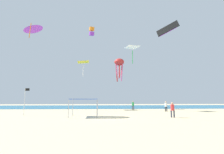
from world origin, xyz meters
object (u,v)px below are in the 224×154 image
object	(u,v)px
person_near_tent	(166,105)
kite_octopus_red	(119,63)
banner_flag	(25,99)
kite_box_orange	(92,31)
canopy_tent	(84,100)
kite_diamond_yellow	(83,63)
person_central	(133,105)
person_leftmost	(172,108)
kite_delta_purple	(33,28)
kite_diamond_white	(132,48)
kite_parafoil_black	(168,29)

from	to	relation	value
person_near_tent	kite_octopus_red	size ratio (longest dim) A/B	0.27
banner_flag	kite_box_orange	xyz separation A→B (m)	(7.77, 18.91, 17.28)
kite_octopus_red	kite_box_orange	xyz separation A→B (m)	(-7.65, -5.74, 7.10)
banner_flag	canopy_tent	bearing A→B (deg)	-15.24
kite_diamond_yellow	person_central	bearing A→B (deg)	74.90
person_leftmost	kite_diamond_yellow	xyz separation A→B (m)	(-12.63, 18.10, 9.18)
person_near_tent	person_leftmost	world-z (taller)	same
kite_box_orange	kite_delta_purple	bearing A→B (deg)	45.96
kite_box_orange	kite_diamond_white	size ratio (longest dim) A/B	0.68
kite_diamond_yellow	canopy_tent	bearing A→B (deg)	4.72
person_leftmost	kite_octopus_red	bearing A→B (deg)	-62.17
kite_octopus_red	kite_delta_purple	xyz separation A→B (m)	(-15.47, -23.34, 0.47)
person_central	kite_diamond_white	xyz separation A→B (m)	(-0.17, -1.18, 11.71)
kite_octopus_red	kite_diamond_white	distance (m)	14.13
canopy_tent	kite_parafoil_black	size ratio (longest dim) A/B	0.88
canopy_tent	kite_diamond_white	xyz separation A→B (m)	(8.56, 12.83, 10.66)
banner_flag	kite_delta_purple	bearing A→B (deg)	92.01
person_leftmost	kite_diamond_yellow	size ratio (longest dim) A/B	0.52
kite_parafoil_black	kite_octopus_red	size ratio (longest dim) A/B	0.58
kite_diamond_yellow	kite_box_orange	world-z (taller)	kite_box_orange
kite_parafoil_black	kite_delta_purple	distance (m)	24.48
person_near_tent	person_central	bearing A→B (deg)	-68.78
kite_delta_purple	kite_box_orange	bearing A→B (deg)	-28.99
banner_flag	kite_delta_purple	distance (m)	10.74
kite_parafoil_black	kite_box_orange	world-z (taller)	kite_box_orange
person_leftmost	kite_box_orange	size ratio (longest dim) A/B	0.75
banner_flag	kite_diamond_white	size ratio (longest dim) A/B	1.03
person_near_tent	kite_box_orange	world-z (taller)	kite_box_orange
person_near_tent	kite_octopus_red	world-z (taller)	kite_octopus_red
banner_flag	kite_parafoil_black	bearing A→B (deg)	18.53
person_leftmost	kite_delta_purple	world-z (taller)	kite_delta_purple
person_leftmost	kite_diamond_yellow	world-z (taller)	kite_diamond_yellow
banner_flag	kite_diamond_yellow	xyz separation A→B (m)	(6.27, 14.27, 8.04)
person_central	person_near_tent	bearing A→B (deg)	121.71
person_near_tent	kite_parafoil_black	distance (m)	15.04
person_central	kite_parafoil_black	size ratio (longest dim) A/B	0.47
canopy_tent	person_near_tent	bearing A→B (deg)	32.35
kite_parafoil_black	kite_diamond_white	xyz separation A→B (m)	(-6.60, 2.77, -3.20)
person_leftmost	kite_diamond_yellow	distance (m)	23.90
person_near_tent	kite_diamond_white	xyz separation A→B (m)	(-5.17, 4.13, 11.71)
kite_octopus_red	kite_diamond_white	xyz separation A→B (m)	(1.32, -14.06, 0.38)
person_near_tent	banner_flag	bearing A→B (deg)	-5.67
person_leftmost	kite_delta_purple	distance (m)	22.90
person_near_tent	banner_flag	size ratio (longest dim) A/B	0.49
person_central	kite_diamond_yellow	bearing A→B (deg)	-24.79
kite_octopus_red	kite_delta_purple	bearing A→B (deg)	-150.72
kite_diamond_yellow	kite_parafoil_black	distance (m)	19.13
canopy_tent	kite_diamond_white	distance (m)	18.75
banner_flag	kite_box_orange	world-z (taller)	kite_box_orange
person_near_tent	kite_box_orange	size ratio (longest dim) A/B	0.75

